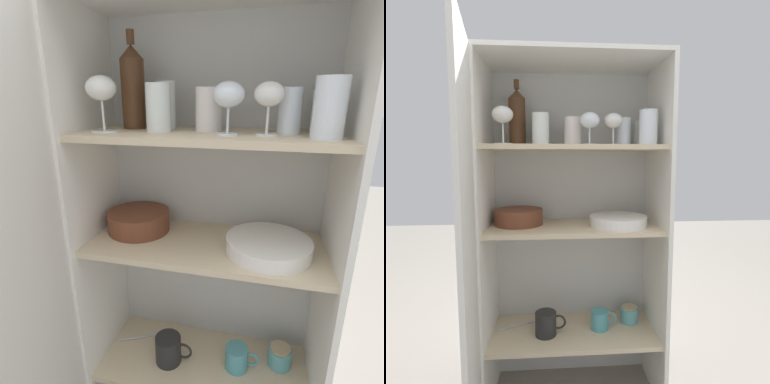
# 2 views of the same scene
# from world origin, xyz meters

# --- Properties ---
(cupboard_back_panel) EXTENTS (0.78, 0.02, 1.51)m
(cupboard_back_panel) POSITION_xyz_m (0.00, 0.33, 0.76)
(cupboard_back_panel) COLOR silver
(cupboard_back_panel) RESTS_ON ground_plane
(cupboard_side_left) EXTENTS (0.02, 0.35, 1.51)m
(cupboard_side_left) POSITION_xyz_m (-0.38, 0.16, 0.76)
(cupboard_side_left) COLOR white
(cupboard_side_left) RESTS_ON ground_plane
(cupboard_side_right) EXTENTS (0.02, 0.35, 1.51)m
(cupboard_side_right) POSITION_xyz_m (0.38, 0.16, 0.76)
(cupboard_side_right) COLOR white
(cupboard_side_right) RESTS_ON ground_plane
(shelf_board_lower) EXTENTS (0.75, 0.32, 0.02)m
(shelf_board_lower) POSITION_xyz_m (0.00, 0.16, 0.30)
(shelf_board_lower) COLOR beige
(shelf_board_middle) EXTENTS (0.75, 0.32, 0.02)m
(shelf_board_middle) POSITION_xyz_m (0.00, 0.16, 0.80)
(shelf_board_middle) COLOR beige
(shelf_board_upper) EXTENTS (0.75, 0.32, 0.02)m
(shelf_board_upper) POSITION_xyz_m (0.00, 0.16, 1.15)
(shelf_board_upper) COLOR beige
(cupboard_door) EXTENTS (0.08, 0.39, 1.51)m
(cupboard_door) POSITION_xyz_m (-0.36, -0.21, 0.76)
(cupboard_door) COLOR silver
(cupboard_door) RESTS_ON ground_plane
(tumbler_glass_0) EXTENTS (0.06, 0.06, 0.14)m
(tumbler_glass_0) POSITION_xyz_m (-0.14, 0.22, 1.23)
(tumbler_glass_0) COLOR white
(tumbler_glass_0) RESTS_ON shelf_board_upper
(tumbler_glass_1) EXTENTS (0.06, 0.06, 0.12)m
(tumbler_glass_1) POSITION_xyz_m (0.32, 0.22, 1.22)
(tumbler_glass_1) COLOR white
(tumbler_glass_1) RESTS_ON shelf_board_upper
(tumbler_glass_2) EXTENTS (0.08, 0.08, 0.15)m
(tumbler_glass_2) POSITION_xyz_m (0.31, 0.09, 1.23)
(tumbler_glass_2) COLOR white
(tumbler_glass_2) RESTS_ON shelf_board_upper
(tumbler_glass_3) EXTENTS (0.07, 0.07, 0.14)m
(tumbler_glass_3) POSITION_xyz_m (-0.14, 0.15, 1.23)
(tumbler_glass_3) COLOR white
(tumbler_glass_3) RESTS_ON shelf_board_upper
(tumbler_glass_4) EXTENTS (0.08, 0.08, 0.13)m
(tumbler_glass_4) POSITION_xyz_m (-0.00, 0.19, 1.22)
(tumbler_glass_4) COLOR silver
(tumbler_glass_4) RESTS_ON shelf_board_upper
(tumbler_glass_5) EXTENTS (0.06, 0.06, 0.12)m
(tumbler_glass_5) POSITION_xyz_m (0.23, 0.17, 1.22)
(tumbler_glass_5) COLOR white
(tumbler_glass_5) RESTS_ON shelf_board_upper
(wine_glass_0) EXTENTS (0.08, 0.08, 0.14)m
(wine_glass_0) POSITION_xyz_m (0.07, 0.11, 1.26)
(wine_glass_0) COLOR white
(wine_glass_0) RESTS_ON shelf_board_upper
(wine_glass_1) EXTENTS (0.09, 0.09, 0.16)m
(wine_glass_1) POSITION_xyz_m (-0.29, 0.10, 1.28)
(wine_glass_1) COLOR white
(wine_glass_1) RESTS_ON shelf_board_upper
(wine_glass_2) EXTENTS (0.08, 0.08, 0.14)m
(wine_glass_2) POSITION_xyz_m (0.17, 0.12, 1.26)
(wine_glass_2) COLOR white
(wine_glass_2) RESTS_ON shelf_board_upper
(wine_bottle) EXTENTS (0.07, 0.07, 0.29)m
(wine_bottle) POSITION_xyz_m (-0.25, 0.21, 1.29)
(wine_bottle) COLOR #4C2D19
(wine_bottle) RESTS_ON shelf_board_upper
(plate_stack_white) EXTENTS (0.26, 0.26, 0.04)m
(plate_stack_white) POSITION_xyz_m (0.20, 0.14, 0.83)
(plate_stack_white) COLOR white
(plate_stack_white) RESTS_ON shelf_board_middle
(mixing_bowl_large) EXTENTS (0.21, 0.21, 0.07)m
(mixing_bowl_large) POSITION_xyz_m (-0.25, 0.20, 0.85)
(mixing_bowl_large) COLOR brown
(mixing_bowl_large) RESTS_ON shelf_board_middle
(coffee_mug_primary) EXTENTS (0.14, 0.10, 0.10)m
(coffee_mug_primary) POSITION_xyz_m (-0.13, 0.13, 0.36)
(coffee_mug_primary) COLOR black
(coffee_mug_primary) RESTS_ON shelf_board_lower
(coffee_mug_extra_1) EXTENTS (0.12, 0.08, 0.09)m
(coffee_mug_extra_1) POSITION_xyz_m (0.12, 0.16, 0.35)
(coffee_mug_extra_1) COLOR teal
(coffee_mug_extra_1) RESTS_ON shelf_board_lower
(storage_jar) EXTENTS (0.09, 0.09, 0.08)m
(storage_jar) POSITION_xyz_m (0.28, 0.21, 0.35)
(storage_jar) COLOR #5BA3A8
(storage_jar) RESTS_ON shelf_board_lower
(serving_spoon) EXTENTS (0.17, 0.09, 0.01)m
(serving_spoon) POSITION_xyz_m (-0.26, 0.22, 0.31)
(serving_spoon) COLOR silver
(serving_spoon) RESTS_ON shelf_board_lower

